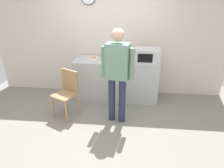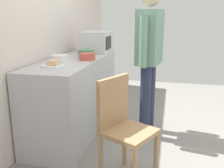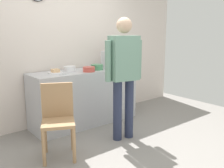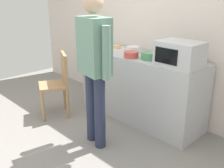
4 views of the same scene
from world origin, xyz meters
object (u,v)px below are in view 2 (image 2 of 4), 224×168
at_px(microwave, 97,42).
at_px(spoon_utensil, 81,51).
at_px(salad_bowl, 87,56).
at_px(sandwich_plate, 53,64).
at_px(mixing_bowl, 60,58).
at_px(person_standing, 149,52).
at_px(cereal_bowl, 86,53).
at_px(wooden_chair, 122,124).
at_px(fork_utensil, 74,66).

height_order(microwave, spoon_utensil, microwave).
relative_size(microwave, salad_bowl, 2.53).
relative_size(sandwich_plate, spoon_utensil, 1.42).
height_order(mixing_bowl, person_standing, person_standing).
height_order(sandwich_plate, cereal_bowl, cereal_bowl).
bearing_deg(mixing_bowl, cereal_bowl, -21.77).
bearing_deg(person_standing, wooden_chair, 172.47).
xyz_separation_m(sandwich_plate, salad_bowl, (0.49, -0.22, 0.02)).
xyz_separation_m(microwave, cereal_bowl, (-0.46, 0.01, -0.10)).
distance_m(sandwich_plate, mixing_bowl, 0.29).
distance_m(salad_bowl, wooden_chair, 1.16).
bearing_deg(sandwich_plate, person_standing, -57.76).
bearing_deg(salad_bowl, sandwich_plate, 156.29).
distance_m(person_standing, wooden_chair, 1.13).
xyz_separation_m(person_standing, wooden_chair, (-0.99, 0.13, -0.52)).
bearing_deg(cereal_bowl, mixing_bowl, 158.23).
relative_size(sandwich_plate, salad_bowl, 1.22).
xyz_separation_m(mixing_bowl, person_standing, (0.32, -1.00, 0.07)).
bearing_deg(salad_bowl, spoon_utensil, 25.68).
bearing_deg(spoon_utensil, microwave, -91.73).
bearing_deg(sandwich_plate, spoon_utensil, 5.70).
relative_size(fork_utensil, wooden_chair, 0.18).
distance_m(microwave, wooden_chair, 1.80).
distance_m(sandwich_plate, fork_utensil, 0.22).
bearing_deg(spoon_utensil, cereal_bowl, -152.43).
bearing_deg(spoon_utensil, sandwich_plate, -174.30).
distance_m(salad_bowl, person_standing, 0.75).
xyz_separation_m(salad_bowl, fork_utensil, (-0.46, -0.01, -0.04)).
xyz_separation_m(sandwich_plate, person_standing, (0.60, -0.95, 0.09)).
xyz_separation_m(cereal_bowl, spoon_utensil, (0.47, 0.24, -0.04)).
bearing_deg(mixing_bowl, salad_bowl, -51.78).
height_order(salad_bowl, cereal_bowl, cereal_bowl).
bearing_deg(sandwich_plate, cereal_bowl, -9.91).
xyz_separation_m(salad_bowl, mixing_bowl, (-0.21, 0.26, 0.00)).
bearing_deg(microwave, person_standing, -125.44).
xyz_separation_m(mixing_bowl, spoon_utensil, (0.90, 0.07, -0.04)).
bearing_deg(microwave, sandwich_plate, 173.28).
bearing_deg(person_standing, fork_utensil, 127.70).
height_order(mixing_bowl, fork_utensil, mixing_bowl).
distance_m(microwave, cereal_bowl, 0.47).
bearing_deg(fork_utensil, wooden_chair, -125.41).
distance_m(cereal_bowl, spoon_utensil, 0.53).
bearing_deg(cereal_bowl, spoon_utensil, 27.57).
xyz_separation_m(microwave, fork_utensil, (-1.14, -0.08, -0.15)).
bearing_deg(microwave, fork_utensil, -175.90).
relative_size(microwave, spoon_utensil, 2.94).
xyz_separation_m(cereal_bowl, wooden_chair, (-1.11, -0.70, -0.46)).
distance_m(cereal_bowl, fork_utensil, 0.69).
bearing_deg(wooden_chair, sandwich_plate, 64.52).
height_order(microwave, mixing_bowl, microwave).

